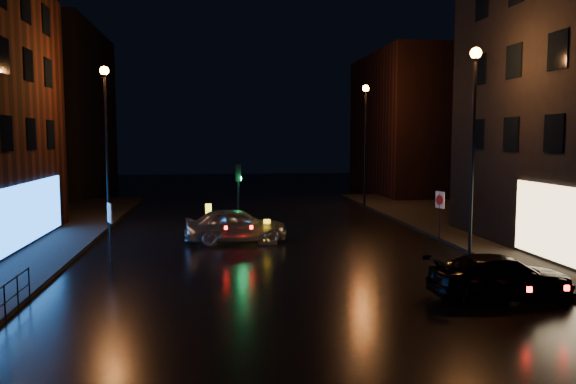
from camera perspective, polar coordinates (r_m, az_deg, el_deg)
name	(u,v)px	position (r m, az deg, el deg)	size (l,w,h in m)	color
ground	(304,309)	(16.21, 1.68, -11.81)	(120.00, 120.00, 0.00)	black
building_far_left	(52,112)	(52.09, -22.87, 7.49)	(8.00, 16.00, 14.00)	black
building_far_right	(415,124)	(50.43, 12.75, 6.73)	(8.00, 14.00, 12.00)	black
street_lamp_lfar	(106,123)	(29.75, -18.01, 6.67)	(0.44, 0.44, 8.37)	black
street_lamp_rnear	(474,119)	(23.66, 18.35, 7.02)	(0.44, 0.44, 8.37)	black
street_lamp_rfar	(365,127)	(38.68, 7.86, 6.57)	(0.44, 0.44, 8.37)	black
traffic_signal	(239,220)	(29.62, -5.04, -2.89)	(1.40, 2.40, 3.45)	black
silver_hatchback	(236,225)	(26.13, -5.32, -3.36)	(1.89, 4.71, 1.60)	#B6B8BE
dark_sedan	(501,277)	(18.33, 20.85, -8.03)	(1.82, 4.47, 1.30)	black
bollard_near	(267,238)	(26.02, -2.14, -4.64)	(0.84, 1.24, 1.07)	black
bollard_far	(209,219)	(31.91, -8.07, -2.78)	(1.16, 1.47, 1.13)	black
road_sign_left	(110,218)	(22.79, -17.65, -2.54)	(0.27, 0.53, 2.32)	black
road_sign_right	(440,204)	(26.91, 15.17, -1.20)	(0.24, 0.55, 2.36)	black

